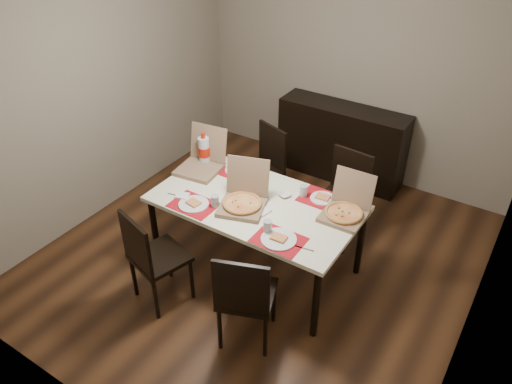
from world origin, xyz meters
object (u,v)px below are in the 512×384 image
at_px(sideboard, 341,142).
at_px(dip_bowl, 285,195).
at_px(chair_far_left, 264,165).
at_px(chair_far_right, 344,192).
at_px(pizza_box_center, 243,200).
at_px(dining_table, 256,208).
at_px(chair_near_right, 245,295).
at_px(chair_near_left, 151,256).
at_px(soda_bottle, 204,151).

bearing_deg(sideboard, dip_bowl, -83.08).
xyz_separation_m(chair_far_left, chair_far_right, (0.94, -0.02, 0.00)).
bearing_deg(sideboard, chair_far_left, -113.56).
bearing_deg(dip_bowl, pizza_box_center, -124.83).
xyz_separation_m(sideboard, chair_far_left, (-0.44, -1.01, 0.06)).
xyz_separation_m(dining_table, chair_near_right, (0.41, -0.79, -0.17)).
height_order(dining_table, chair_far_right, chair_far_right).
distance_m(sideboard, chair_far_left, 1.11).
relative_size(chair_near_right, chair_far_right, 1.00).
height_order(chair_near_left, pizza_box_center, pizza_box_center).
distance_m(sideboard, dining_table, 1.93).
height_order(sideboard, chair_far_right, chair_far_right).
relative_size(chair_near_right, pizza_box_center, 1.81).
xyz_separation_m(chair_far_right, soda_bottle, (-1.24, -0.61, 0.38)).
xyz_separation_m(sideboard, chair_near_left, (-0.45, -2.76, 0.06)).
distance_m(pizza_box_center, soda_bottle, 0.82).
bearing_deg(sideboard, soda_bottle, -114.15).
relative_size(sideboard, dining_table, 0.83).
relative_size(sideboard, chair_near_right, 1.61).
relative_size(chair_far_left, chair_far_right, 1.00).
bearing_deg(chair_far_right, dining_table, -117.53).
xyz_separation_m(dining_table, pizza_box_center, (-0.06, -0.12, 0.13)).
bearing_deg(chair_far_right, soda_bottle, -153.89).
bearing_deg(chair_near_right, chair_far_left, 117.77).
bearing_deg(dip_bowl, soda_bottle, 175.82).
xyz_separation_m(dining_table, chair_far_left, (-0.48, 0.90, -0.17)).
xyz_separation_m(pizza_box_center, soda_bottle, (-0.72, 0.39, 0.08)).
distance_m(chair_near_right, dip_bowl, 1.06).
xyz_separation_m(chair_far_left, pizza_box_center, (0.43, -1.02, 0.30)).
bearing_deg(pizza_box_center, chair_far_right, 62.67).
bearing_deg(soda_bottle, dip_bowl, -4.18).
bearing_deg(dip_bowl, dining_table, -129.16).
bearing_deg(chair_near_right, sideboard, 99.43).
height_order(chair_far_left, pizza_box_center, pizza_box_center).
bearing_deg(chair_near_left, chair_near_right, 2.97).
bearing_deg(chair_far_left, chair_far_right, -1.36).
bearing_deg(chair_near_right, pizza_box_center, 124.61).
bearing_deg(chair_far_left, dining_table, -61.94).
bearing_deg(chair_near_left, soda_bottle, 104.35).
bearing_deg(dining_table, pizza_box_center, -115.79).
height_order(dining_table, dip_bowl, dip_bowl).
distance_m(sideboard, dip_bowl, 1.75).
height_order(dining_table, chair_far_left, chair_far_left).
xyz_separation_m(dining_table, soda_bottle, (-0.78, 0.28, 0.21)).
bearing_deg(pizza_box_center, sideboard, 89.53).
distance_m(dip_bowl, soda_bottle, 0.96).
bearing_deg(pizza_box_center, chair_near_right, -55.39).
bearing_deg(dining_table, soda_bottle, 160.40).
height_order(sideboard, soda_bottle, soda_bottle).
distance_m(sideboard, chair_near_left, 2.80).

